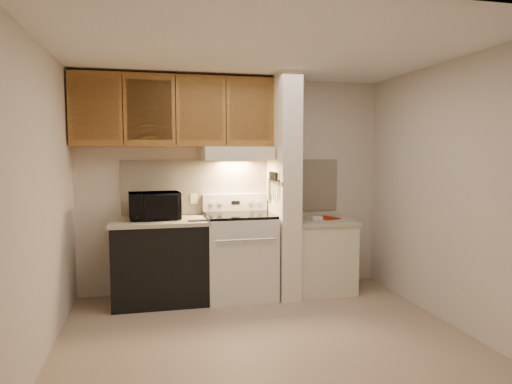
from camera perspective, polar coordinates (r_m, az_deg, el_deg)
name	(u,v)px	position (r m, az deg, el deg)	size (l,w,h in m)	color
floor	(264,336)	(4.27, 1.03, -17.54)	(3.60, 3.60, 0.00)	tan
ceiling	(265,50)	(4.04, 1.09, 17.31)	(3.60, 3.60, 0.00)	white
wall_back	(234,185)	(5.43, -2.77, 0.89)	(3.60, 0.02, 2.50)	beige
wall_left	(41,202)	(3.94, -25.25, -1.13)	(0.02, 3.00, 2.50)	beige
wall_right	(446,193)	(4.73, 22.71, -0.10)	(0.02, 3.00, 2.50)	beige
backsplash	(234,186)	(5.42, -2.74, 0.72)	(2.60, 0.02, 0.63)	white
range_body	(240,257)	(5.21, -2.05, -8.08)	(0.76, 0.65, 0.92)	silver
oven_window	(245,260)	(4.90, -1.35, -8.44)	(0.50, 0.01, 0.30)	black
oven_handle	(246,240)	(4.82, -1.26, -6.00)	(0.02, 0.02, 0.65)	silver
cooktop	(240,215)	(5.12, -2.07, -2.90)	(0.74, 0.64, 0.03)	black
range_backguard	(235,202)	(5.39, -2.65, -1.28)	(0.76, 0.08, 0.20)	silver
range_display	(236,203)	(5.35, -2.57, -1.33)	(0.10, 0.01, 0.04)	black
range_knob_left_outer	(212,203)	(5.30, -5.54, -1.40)	(0.05, 0.05, 0.02)	silver
range_knob_left_inner	(220,203)	(5.32, -4.47, -1.38)	(0.05, 0.05, 0.02)	silver
range_knob_right_inner	(251,202)	(5.38, -0.67, -1.28)	(0.05, 0.05, 0.02)	silver
range_knob_right_outer	(259,202)	(5.40, 0.36, -1.26)	(0.05, 0.05, 0.02)	silver
dishwasher_front	(160,263)	(5.14, -11.87, -8.66)	(1.00, 0.63, 0.87)	black
left_countertop	(160,222)	(5.05, -11.96, -3.63)	(1.04, 0.67, 0.04)	#B8AC94
spoon_rest	(198,221)	(4.87, -7.21, -3.56)	(0.21, 0.07, 0.01)	black
teal_jar	(164,212)	(5.26, -11.47, -2.52)	(0.09, 0.09, 0.10)	#205B51
outlet	(194,199)	(5.35, -7.78, -0.82)	(0.08, 0.01, 0.12)	beige
microwave	(155,206)	(5.07, -12.57, -1.70)	(0.53, 0.36, 0.30)	black
partition_pillar	(283,186)	(5.21, 3.45, 0.71)	(0.22, 0.70, 2.50)	#F6E4D0
pillar_trim	(274,182)	(5.17, 2.22, 1.24)	(0.01, 0.70, 0.04)	#925F2A
knife_strip	(274,181)	(5.12, 2.30, 1.43)	(0.02, 0.42, 0.04)	black
knife_blade_a	(277,191)	(4.98, 2.62, 0.17)	(0.01, 0.04, 0.16)	silver
knife_handle_a	(277,177)	(4.97, 2.62, 1.90)	(0.02, 0.02, 0.10)	black
knife_blade_b	(275,191)	(5.04, 2.41, 0.12)	(0.01, 0.04, 0.18)	silver
knife_handle_b	(275,177)	(5.02, 2.45, 1.93)	(0.02, 0.02, 0.10)	black
knife_blade_c	(273,191)	(5.14, 2.14, 0.09)	(0.01, 0.04, 0.20)	silver
knife_handle_c	(273,176)	(5.11, 2.20, 1.98)	(0.02, 0.02, 0.10)	black
knife_blade_d	(272,189)	(5.19, 1.96, 0.37)	(0.01, 0.04, 0.16)	silver
knife_handle_d	(272,176)	(5.18, 1.98, 2.02)	(0.02, 0.02, 0.10)	black
knife_blade_e	(269,189)	(5.29, 1.69, 0.35)	(0.01, 0.04, 0.18)	silver
knife_handle_e	(270,176)	(5.26, 1.76, 2.07)	(0.02, 0.02, 0.10)	black
oven_mitt	(268,190)	(5.34, 1.57, 0.22)	(0.03, 0.10, 0.23)	gray
right_cab_base	(321,257)	(5.48, 8.07, -8.06)	(0.70, 0.60, 0.81)	beige
right_countertop	(321,221)	(5.40, 8.12, -3.66)	(0.74, 0.64, 0.04)	#B8AC94
red_folder	(326,218)	(5.53, 8.72, -3.22)	(0.22, 0.30, 0.01)	#9E2105
white_box	(316,218)	(5.40, 7.54, -3.25)	(0.13, 0.09, 0.04)	white
range_hood	(237,153)	(5.20, -2.36, 4.84)	(0.78, 0.44, 0.15)	beige
hood_lip	(241,158)	(4.99, -1.91, 4.32)	(0.78, 0.04, 0.06)	beige
upper_cabinets	(175,112)	(5.18, -10.10, 9.86)	(2.18, 0.33, 0.77)	#925F2A
cab_door_a	(95,109)	(5.05, -19.46, 9.79)	(0.46, 0.01, 0.63)	#925F2A
cab_gap_a	(123,109)	(5.02, -16.32, 9.90)	(0.01, 0.01, 0.73)	black
cab_door_b	(150,110)	(5.02, -13.17, 9.97)	(0.46, 0.01, 0.63)	#925F2A
cab_gap_b	(176,110)	(5.02, -10.01, 10.02)	(0.01, 0.01, 0.73)	black
cab_door_c	(201,111)	(5.04, -6.87, 10.04)	(0.46, 0.01, 0.63)	#925F2A
cab_gap_c	(226,111)	(5.08, -3.76, 10.03)	(0.01, 0.01, 0.73)	black
cab_door_d	(250,112)	(5.13, -0.71, 9.99)	(0.46, 0.01, 0.63)	#925F2A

